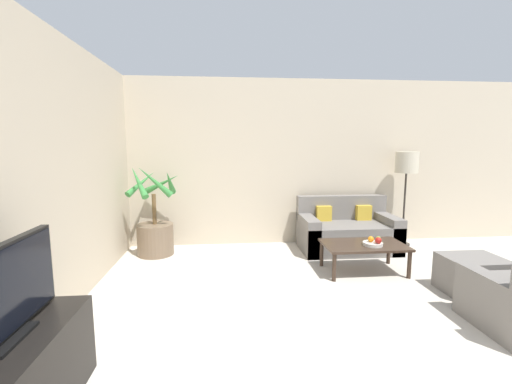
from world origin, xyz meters
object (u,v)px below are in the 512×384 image
Objects in this scene: sofa_loveseat at (347,232)px; apple_green at (378,239)px; floor_lamp at (407,166)px; fruit_bowl at (373,244)px; apple_red at (378,240)px; ottoman at (472,275)px; television at (1,295)px; potted_palm at (155,229)px; coffee_table at (364,247)px; orange_fruit at (371,239)px.

apple_green is (0.04, -1.01, 0.17)m from sofa_loveseat.
sofa_loveseat is 20.74× the size of apple_green.
floor_lamp is 6.21× the size of fruit_bowl.
ottoman is (0.83, -0.59, -0.25)m from apple_red.
television is 4.51m from sofa_loveseat.
apple_green is at bearing 140.08° from ottoman.
ottoman is at bearing -36.59° from fruit_bowl.
floor_lamp is 1.75m from apple_green.
sofa_loveseat is (2.96, -0.04, -0.11)m from potted_palm.
coffee_table is at bearing 158.83° from apple_green.
apple_red reaches higher than fruit_bowl.
coffee_table is 0.21m from apple_green.
television is 3.87m from apple_green.
apple_green is at bearing 12.70° from fruit_bowl.
floor_lamp is at bearing 51.09° from apple_red.
orange_fruit is 1.14m from ottoman.
orange_fruit is at bearing -132.44° from floor_lamp.
apple_red is 1.10× the size of orange_fruit.
television is 0.70× the size of sofa_loveseat.
ottoman is (3.79, -1.71, -0.19)m from potted_palm.
apple_green is at bearing -0.53° from orange_fruit.
potted_palm is 2.96m from sofa_loveseat.
apple_red is at bearing -128.91° from floor_lamp.
sofa_loveseat is 1.10m from apple_red.
orange_fruit is at bearing -19.84° from potted_palm.
television is at bearing -145.12° from fruit_bowl.
fruit_bowl is 3.49× the size of apple_green.
apple_red is 0.10m from orange_fruit.
fruit_bowl is at bearing 125.08° from apple_red.
apple_red reaches higher than apple_green.
apple_red is 0.13× the size of ottoman.
ottoman is (0.89, -0.67, -0.25)m from orange_fruit.
television is at bearing -146.24° from apple_red.
orange_fruit is (-0.06, -1.01, 0.17)m from sofa_loveseat.
apple_red is (0.04, -0.06, 0.06)m from fruit_bowl.
apple_green reaches higher than ottoman.
television is 3.80m from apple_red.
coffee_table is at bearing -135.55° from floor_lamp.
orange_fruit is at bearing 179.47° from apple_green.
potted_palm is 0.89× the size of floor_lamp.
apple_green is (-0.98, -1.17, -0.85)m from floor_lamp.
television is 0.67× the size of floor_lamp.
apple_green is 0.95× the size of orange_fruit.
apple_red is (0.00, -1.09, 0.18)m from sofa_loveseat.
floor_lamp reaches higher than sofa_loveseat.
apple_green is (0.16, -0.06, 0.12)m from coffee_table.
apple_red is (0.12, -0.14, 0.13)m from coffee_table.
potted_palm is 4.16m from ottoman.
coffee_table is 0.13m from fruit_bowl.
fruit_bowl is at bearing -167.30° from apple_green.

